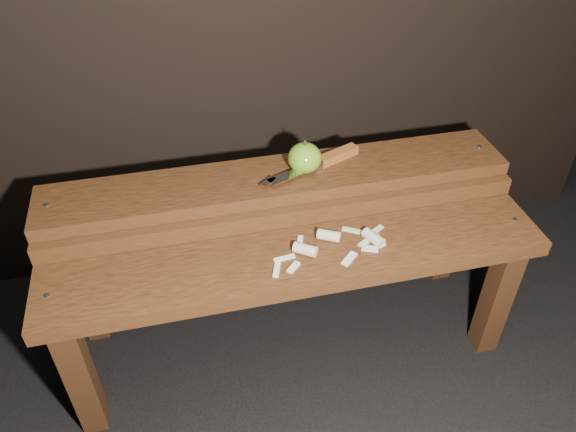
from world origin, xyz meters
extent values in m
plane|color=black|center=(0.00, 0.00, 0.00)|extent=(60.00, 60.00, 0.00)
cube|color=#331B0C|center=(-0.54, -0.10, 0.19)|extent=(0.06, 0.06, 0.38)
cube|color=#331B0C|center=(0.54, -0.10, 0.19)|extent=(0.06, 0.06, 0.38)
cube|color=#432310|center=(0.00, -0.05, 0.40)|extent=(1.20, 0.20, 0.04)
cylinder|color=slate|center=(-0.56, -0.05, 0.42)|extent=(0.01, 0.01, 0.00)
cylinder|color=slate|center=(0.56, -0.05, 0.42)|extent=(0.01, 0.01, 0.00)
cube|color=#331B0C|center=(-0.54, 0.20, 0.23)|extent=(0.06, 0.06, 0.46)
cube|color=#331B0C|center=(0.54, 0.20, 0.23)|extent=(0.06, 0.06, 0.46)
cube|color=#432310|center=(0.00, 0.07, 0.44)|extent=(1.20, 0.02, 0.05)
cube|color=#432310|center=(0.00, 0.17, 0.48)|extent=(1.20, 0.18, 0.04)
cylinder|color=slate|center=(-0.56, 0.17, 0.50)|extent=(0.01, 0.01, 0.00)
cylinder|color=slate|center=(0.56, 0.17, 0.50)|extent=(0.01, 0.01, 0.00)
ellipsoid|color=#64911D|center=(0.07, 0.17, 0.54)|extent=(0.09, 0.09, 0.08)
cylinder|color=#382314|center=(0.07, 0.17, 0.58)|extent=(0.01, 0.01, 0.01)
cube|color=brown|center=(0.17, 0.20, 0.51)|extent=(0.12, 0.07, 0.02)
cube|color=silver|center=(0.10, 0.17, 0.51)|extent=(0.03, 0.04, 0.03)
cube|color=silver|center=(0.03, 0.15, 0.51)|extent=(0.13, 0.08, 0.00)
cube|color=silver|center=(-0.03, 0.13, 0.51)|extent=(0.04, 0.04, 0.00)
cube|color=beige|center=(-0.06, -0.09, 0.42)|extent=(0.03, 0.05, 0.01)
cube|color=beige|center=(0.01, -0.02, 0.42)|extent=(0.03, 0.06, 0.01)
cube|color=beige|center=(0.08, 0.00, 0.42)|extent=(0.05, 0.01, 0.01)
cube|color=beige|center=(-0.02, -0.09, 0.42)|extent=(0.04, 0.04, 0.01)
cube|color=beige|center=(0.17, -0.07, 0.42)|extent=(0.04, 0.03, 0.01)
cube|color=beige|center=(0.19, -0.05, 0.42)|extent=(0.03, 0.05, 0.01)
cube|color=beige|center=(0.11, -0.09, 0.42)|extent=(0.05, 0.05, 0.01)
cube|color=beige|center=(-0.04, -0.06, 0.42)|extent=(0.05, 0.02, 0.01)
cylinder|color=#C9BB8C|center=(0.02, -0.05, 0.43)|extent=(0.06, 0.05, 0.03)
cylinder|color=#C9BB8C|center=(0.18, -0.05, 0.43)|extent=(0.05, 0.06, 0.03)
cylinder|color=#C9BB8C|center=(0.08, -0.01, 0.43)|extent=(0.06, 0.05, 0.03)
cube|color=#BCC988|center=(0.18, -0.04, 0.42)|extent=(0.06, 0.04, 0.00)
cube|color=#BCC988|center=(0.15, 0.00, 0.42)|extent=(0.06, 0.04, 0.00)
cube|color=#BCC988|center=(0.20, -0.02, 0.42)|extent=(0.06, 0.05, 0.00)
camera|label=1|loc=(-0.24, -0.98, 1.32)|focal=35.00mm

